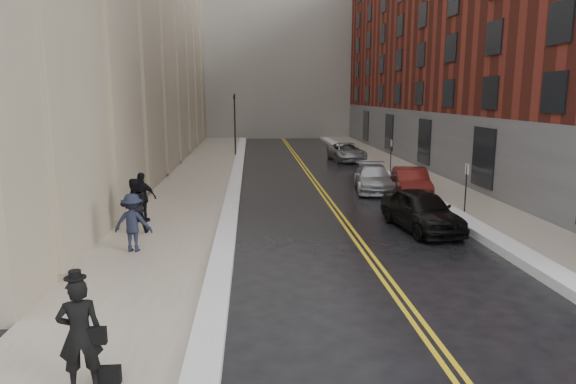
{
  "coord_description": "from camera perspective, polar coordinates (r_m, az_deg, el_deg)",
  "views": [
    {
      "loc": [
        -1.24,
        -13.0,
        5.11
      ],
      "look_at": [
        0.07,
        5.43,
        1.6
      ],
      "focal_mm": 32.0,
      "sensor_mm": 36.0,
      "label": 1
    }
  ],
  "objects": [
    {
      "name": "snow_ridge_left",
      "position": [
        29.44,
        -5.88,
        0.96
      ],
      "size": [
        0.7,
        60.8,
        0.26
      ],
      "primitive_type": "cube",
      "color": "white",
      "rests_on": "ground"
    },
    {
      "name": "lane_stripe_b",
      "position": [
        29.7,
        3.46,
        0.83
      ],
      "size": [
        0.12,
        64.0,
        0.01
      ],
      "primitive_type": "cube",
      "color": "gold",
      "rests_on": "ground"
    },
    {
      "name": "snow_ridge_right",
      "position": [
        30.6,
        11.9,
        1.19
      ],
      "size": [
        0.85,
        60.8,
        0.3
      ],
      "primitive_type": "cube",
      "color": "white",
      "rests_on": "ground"
    },
    {
      "name": "parking_sign_far",
      "position": [
        34.45,
        11.37,
        4.29
      ],
      "size": [
        0.06,
        0.35,
        2.23
      ],
      "color": "black",
      "rests_on": "ground"
    },
    {
      "name": "building_right",
      "position": [
        40.77,
        24.22,
        15.32
      ],
      "size": [
        14.0,
        50.0,
        18.0
      ],
      "primitive_type": "cube",
      "color": "maroon",
      "rests_on": "ground"
    },
    {
      "name": "pedestrian_a",
      "position": [
        19.37,
        -16.73,
        -1.49
      ],
      "size": [
        1.18,
        1.06,
        2.01
      ],
      "primitive_type": "imported",
      "rotation": [
        0.0,
        0.0,
        3.51
      ],
      "color": "black",
      "rests_on": "sidewalk_left"
    },
    {
      "name": "traffic_signal",
      "position": [
        43.07,
        -5.94,
        8.0
      ],
      "size": [
        0.18,
        0.15,
        5.2
      ],
      "color": "black",
      "rests_on": "ground"
    },
    {
      "name": "pedestrian_main",
      "position": [
        9.64,
        -22.14,
        -14.4
      ],
      "size": [
        0.82,
        0.64,
        1.98
      ],
      "primitive_type": "imported",
      "rotation": [
        0.0,
        0.0,
        3.39
      ],
      "color": "black",
      "rests_on": "sidewalk_left"
    },
    {
      "name": "car_silver_far",
      "position": [
        40.63,
        6.55,
        4.45
      ],
      "size": [
        2.6,
        5.14,
        1.39
      ],
      "primitive_type": "imported",
      "rotation": [
        0.0,
        0.0,
        0.06
      ],
      "color": "#929499",
      "rests_on": "ground"
    },
    {
      "name": "pedestrian_c",
      "position": [
        20.98,
        -15.89,
        -0.58
      ],
      "size": [
        1.24,
        0.74,
        1.97
      ],
      "primitive_type": "imported",
      "rotation": [
        0.0,
        0.0,
        2.9
      ],
      "color": "black",
      "rests_on": "sidewalk_left"
    },
    {
      "name": "pedestrian_b",
      "position": [
        17.15,
        -16.86,
        -3.27
      ],
      "size": [
        1.29,
        0.83,
        1.88
      ],
      "primitive_type": "imported",
      "rotation": [
        0.0,
        0.0,
        3.03
      ],
      "color": "black",
      "rests_on": "sidewalk_left"
    },
    {
      "name": "sidewalk_right",
      "position": [
        31.17,
        15.17,
        1.08
      ],
      "size": [
        3.0,
        64.0,
        0.15
      ],
      "primitive_type": "cube",
      "color": "gray",
      "rests_on": "ground"
    },
    {
      "name": "lane_stripe_a",
      "position": [
        29.67,
        3.0,
        0.83
      ],
      "size": [
        0.12,
        64.0,
        0.01
      ],
      "primitive_type": "cube",
      "color": "gold",
      "rests_on": "ground"
    },
    {
      "name": "sidewalk_left",
      "position": [
        29.61,
        -10.33,
        0.79
      ],
      "size": [
        4.0,
        64.0,
        0.15
      ],
      "primitive_type": "cube",
      "color": "gray",
      "rests_on": "ground"
    },
    {
      "name": "car_maroon",
      "position": [
        26.73,
        13.49,
        1.02
      ],
      "size": [
        2.13,
        4.59,
        1.46
      ],
      "primitive_type": "imported",
      "rotation": [
        0.0,
        0.0,
        -0.14
      ],
      "color": "#4C110D",
      "rests_on": "ground"
    },
    {
      "name": "car_black",
      "position": [
        20.26,
        14.6,
        -1.95
      ],
      "size": [
        2.42,
        4.77,
        1.56
      ],
      "primitive_type": "imported",
      "rotation": [
        0.0,
        0.0,
        0.13
      ],
      "color": "black",
      "rests_on": "ground"
    },
    {
      "name": "parking_sign_near",
      "position": [
        23.21,
        19.18,
        0.84
      ],
      "size": [
        0.06,
        0.35,
        2.23
      ],
      "color": "black",
      "rests_on": "ground"
    },
    {
      "name": "ground",
      "position": [
        14.02,
        1.31,
        -10.61
      ],
      "size": [
        160.0,
        160.0,
        0.0
      ],
      "primitive_type": "plane",
      "color": "black",
      "rests_on": "ground"
    },
    {
      "name": "car_silver_near",
      "position": [
        28.04,
        9.48,
        1.53
      ],
      "size": [
        2.54,
        4.94,
        1.37
      ],
      "primitive_type": "imported",
      "rotation": [
        0.0,
        0.0,
        -0.14
      ],
      "color": "#9FA1A6",
      "rests_on": "ground"
    }
  ]
}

